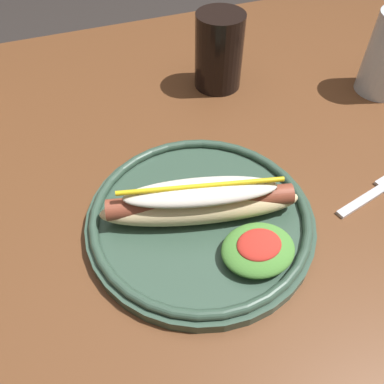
{
  "coord_description": "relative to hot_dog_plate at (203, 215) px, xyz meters",
  "views": [
    {
      "loc": [
        -0.18,
        -0.43,
        1.15
      ],
      "look_at": [
        -0.06,
        -0.11,
        0.77
      ],
      "focal_mm": 36.66,
      "sensor_mm": 36.0,
      "label": 1
    }
  ],
  "objects": [
    {
      "name": "soda_cup",
      "position": [
        0.14,
        0.29,
        0.04
      ],
      "size": [
        0.08,
        0.08,
        0.13
      ],
      "primitive_type": "cylinder",
      "color": "black",
      "rests_on": "dining_table"
    },
    {
      "name": "dining_table",
      "position": [
        0.06,
        0.15,
        -0.12
      ],
      "size": [
        1.41,
        0.88,
        0.74
      ],
      "color": "brown",
      "rests_on": "ground_plane"
    },
    {
      "name": "fork",
      "position": [
        0.24,
        -0.03,
        -0.02
      ],
      "size": [
        0.12,
        0.05,
        0.0
      ],
      "rotation": [
        0.0,
        0.0,
        0.23
      ],
      "color": "silver",
      "rests_on": "dining_table"
    },
    {
      "name": "hot_dog_plate",
      "position": [
        0.0,
        0.0,
        0.0
      ],
      "size": [
        0.29,
        0.29,
        0.08
      ],
      "color": "#334C3D",
      "rests_on": "dining_table"
    },
    {
      "name": "ground_plane",
      "position": [
        0.06,
        0.15,
        -0.76
      ],
      "size": [
        8.0,
        8.0,
        0.0
      ],
      "primitive_type": "plane",
      "color": "#2D2826"
    }
  ]
}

